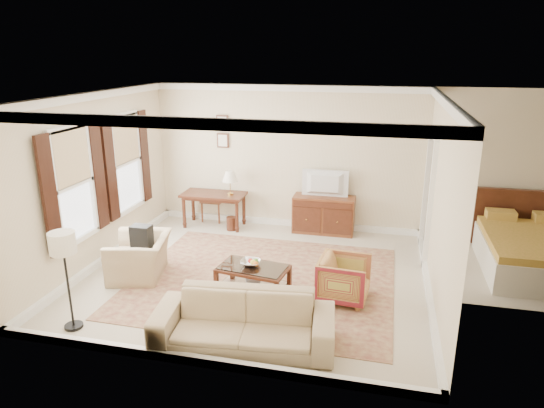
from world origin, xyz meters
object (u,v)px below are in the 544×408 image
at_px(striped_armchair, 344,277).
at_px(coffee_table, 253,273).
at_px(writing_desk, 214,199).
at_px(club_armchair, 139,250).
at_px(tv, 325,176).
at_px(sideboard, 324,215).
at_px(sofa, 244,313).

bearing_deg(striped_armchair, coffee_table, 99.08).
xyz_separation_m(writing_desk, club_armchair, (-0.37, -2.51, -0.15)).
relative_size(writing_desk, tv, 1.49).
distance_m(sideboard, coffee_table, 2.91).
distance_m(striped_armchair, club_armchair, 3.30).
bearing_deg(sideboard, writing_desk, -175.95).
relative_size(sideboard, tv, 1.40).
xyz_separation_m(striped_armchair, sofa, (-1.10, -1.45, 0.07)).
bearing_deg(coffee_table, striped_armchair, 4.33).
bearing_deg(writing_desk, striped_armchair, -41.15).
bearing_deg(club_armchair, sideboard, 122.22).
xyz_separation_m(tv, striped_armchair, (0.66, -2.70, -0.82)).
relative_size(writing_desk, club_armchair, 1.27).
height_order(coffee_table, sofa, sofa).
relative_size(sideboard, sofa, 0.55).
height_order(sideboard, sofa, sofa).
xyz_separation_m(sideboard, tv, (0.00, -0.02, 0.81)).
height_order(writing_desk, sideboard, sideboard).
relative_size(tv, club_armchair, 0.85).
bearing_deg(writing_desk, club_armchair, -98.43).
xyz_separation_m(sideboard, striped_armchair, (0.66, -2.72, -0.01)).
bearing_deg(club_armchair, sofa, 42.68).
relative_size(club_armchair, sofa, 0.46).
distance_m(sideboard, striped_armchair, 2.80).
bearing_deg(sofa, writing_desk, 108.17).
distance_m(striped_armchair, sofa, 1.82).
xyz_separation_m(club_armchair, sofa, (2.20, -1.50, -0.01)).
height_order(tv, striped_armchair, tv).
xyz_separation_m(writing_desk, sofa, (1.83, -4.01, -0.16)).
height_order(club_armchair, sofa, club_armchair).
xyz_separation_m(writing_desk, coffee_table, (1.58, -2.66, -0.27)).
distance_m(writing_desk, coffee_table, 3.11).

